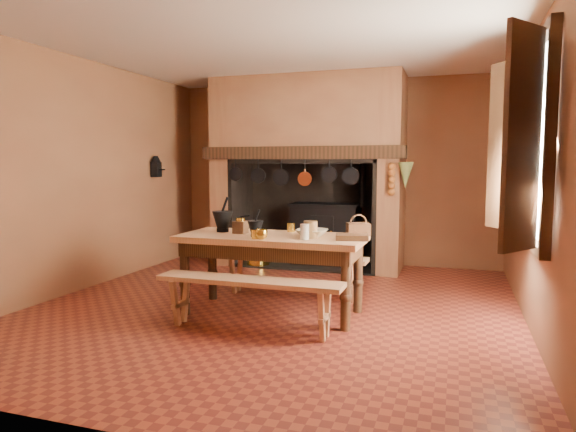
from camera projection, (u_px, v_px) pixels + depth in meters
The scene contains 28 objects.
floor at pixel (275, 307), 5.52m from camera, with size 5.50×5.50×0.00m, color maroon.
ceiling at pixel (274, 39), 5.24m from camera, with size 5.50×5.50×0.00m, color silver.
back_wall at pixel (334, 173), 7.98m from camera, with size 5.00×0.02×2.80m, color #8E5C39.
wall_left at pixel (79, 175), 6.16m from camera, with size 0.02×5.50×2.80m, color #8E5C39.
wall_right at pixel (537, 178), 4.60m from camera, with size 0.02×5.50×2.80m, color #8E5C39.
wall_front at pixel (104, 187), 2.78m from camera, with size 5.00×0.02×2.80m, color #8E5C39.
chimney_breast at pixel (308, 145), 7.62m from camera, with size 2.95×0.96×2.80m.
iron_range at pixel (326, 233), 7.80m from camera, with size 1.12×0.55×1.60m.
hearth_pans at pixel (259, 257), 7.93m from camera, with size 0.51×0.62×0.20m.
hanging_pans at pixel (295, 176), 7.20m from camera, with size 1.92×0.29×0.27m.
onion_string at pixel (392, 179), 6.77m from camera, with size 0.12×0.10×0.46m, color #A2521D, non-canonical shape.
herb_bunch at pixel (406, 176), 6.71m from camera, with size 0.20×0.20×0.35m, color #5A642F.
window at pixel (525, 143), 4.24m from camera, with size 0.39×1.75×1.76m.
wall_coffee_mill at pixel (156, 165), 7.58m from camera, with size 0.23×0.16×0.31m.
work_table at pixel (272, 247), 5.21m from camera, with size 1.87×0.83×0.81m.
bench_front at pixel (249, 292), 4.66m from camera, with size 1.75×0.31×0.49m.
bench_back at pixel (292, 266), 5.89m from camera, with size 1.73×0.30×0.49m.
mortar_large at pixel (223, 220), 5.44m from camera, with size 0.22×0.22×0.37m.
mortar_small at pixel (255, 228), 5.08m from camera, with size 0.16×0.16×0.27m.
coffee_grinder at pixel (240, 226), 5.33m from camera, with size 0.18×0.13×0.20m.
brass_mug_a at pixel (256, 234), 4.94m from camera, with size 0.08×0.08×0.09m, color gold.
brass_mug_b at pixel (291, 227), 5.45m from camera, with size 0.08×0.08×0.09m, color gold.
mixing_bowl at pixel (312, 233), 5.08m from camera, with size 0.31×0.31×0.08m, color beige.
stoneware_crock at pixel (311, 229), 4.99m from camera, with size 0.13×0.13×0.17m, color brown.
glass_jar at pixel (305, 232), 4.89m from camera, with size 0.08×0.08×0.15m, color beige.
wicker_basket at pixel (358, 228), 5.18m from camera, with size 0.27×0.24×0.22m.
wooden_tray at pixel (352, 237), 4.88m from camera, with size 0.31×0.22×0.05m, color #3A2412.
brass_cup at pixel (261, 234), 4.91m from camera, with size 0.12×0.12×0.09m, color gold.
Camera 1 is at (1.82, -5.08, 1.52)m, focal length 32.00 mm.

